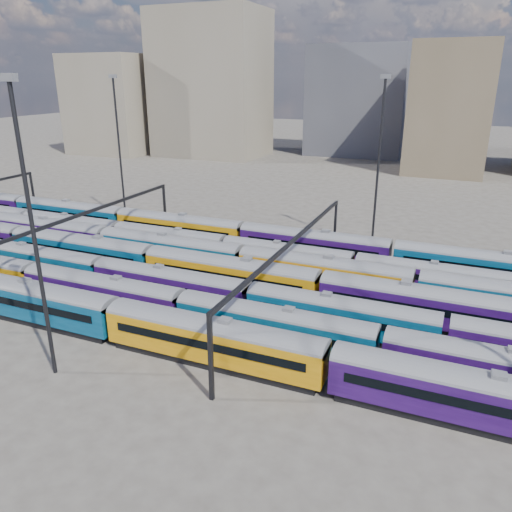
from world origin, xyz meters
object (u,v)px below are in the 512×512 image
at_px(rake_1, 102,289).
at_px(rake_2, 100,269).
at_px(rake_0, 213,336).
at_px(mast_2, 32,225).

bearing_deg(rake_1, rake_2, 131.15).
relative_size(rake_0, rake_1, 0.76).
bearing_deg(rake_0, mast_2, -150.83).
relative_size(rake_0, rake_2, 0.90).
distance_m(rake_0, mast_2, 18.16).
xyz_separation_m(rake_0, rake_1, (-16.66, 5.00, -0.18)).
relative_size(rake_1, mast_2, 5.65).
bearing_deg(rake_1, mast_2, -71.04).
xyz_separation_m(rake_2, mast_2, (8.49, -17.00, 11.35)).
height_order(rake_0, mast_2, mast_2).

